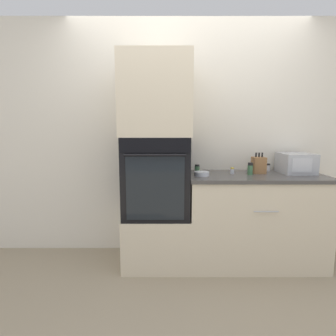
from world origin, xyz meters
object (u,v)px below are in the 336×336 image
Objects in this scene: condiment_jar_back at (251,169)px; knife_block at (260,165)px; condiment_jar_mid at (233,171)px; condiment_jar_near at (198,168)px; condiment_jar_far at (269,167)px; microwave at (297,163)px; wall_oven at (158,176)px; bowl at (203,174)px.

knife_block is at bearing 40.34° from condiment_jar_back.
condiment_jar_mid is 0.53× the size of condiment_jar_back.
condiment_jar_back is at bearing -18.74° from condiment_jar_near.
microwave is at bearing -32.39° from condiment_jar_far.
wall_oven is 1.42m from microwave.
condiment_jar_far is at bearing 11.59° from wall_oven.
wall_oven is 1.21m from condiment_jar_far.
microwave is 1.00m from bowl.
condiment_jar_mid is at bearing -172.84° from knife_block.
wall_oven is 0.45m from condiment_jar_near.
knife_block reaches higher than condiment_jar_mid.
bowl is (-0.60, -0.15, -0.06)m from knife_block.
condiment_jar_near is 0.77m from condiment_jar_far.
microwave is 4.27× the size of condiment_jar_far.
wall_oven reaches higher than condiment_jar_near.
microwave is 1.00m from condiment_jar_near.
bowl is 1.81× the size of condiment_jar_near.
condiment_jar_near is 0.36m from condiment_jar_mid.
bowl is 1.19× the size of condiment_jar_back.
condiment_jar_far is 0.37m from condiment_jar_back.
wall_oven reaches higher than condiment_jar_far.
condiment_jar_far is (1.19, 0.24, 0.05)m from wall_oven.
condiment_jar_near is 0.66× the size of condiment_jar_back.
condiment_jar_mid is at bearing -155.65° from condiment_jar_far.
condiment_jar_mid is (0.34, -0.11, -0.01)m from condiment_jar_near.
condiment_jar_far is (0.15, 0.16, -0.05)m from knife_block.
wall_oven is 6.44× the size of condiment_jar_back.
microwave is 0.51m from condiment_jar_back.
wall_oven is 3.68× the size of knife_block.
wall_oven is 1.04m from knife_block.
condiment_jar_back reaches higher than bowl.
condiment_jar_near is at bearing 176.62° from microwave.
microwave is at bearing 3.96° from wall_oven.
knife_block reaches higher than condiment_jar_near.
wall_oven is at bearing -175.33° from knife_block.
bowl is at bearing -157.50° from condiment_jar_far.
wall_oven is 0.44m from bowl.
microwave reaches higher than bowl.
microwave is at bearing 4.18° from condiment_jar_mid.
microwave is at bearing -3.38° from condiment_jar_near.
knife_block is (1.03, 0.08, 0.10)m from wall_oven.
microwave is 0.66m from condiment_jar_mid.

